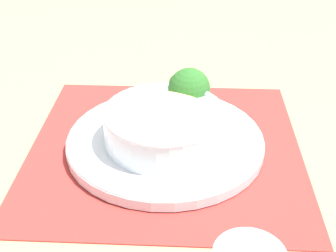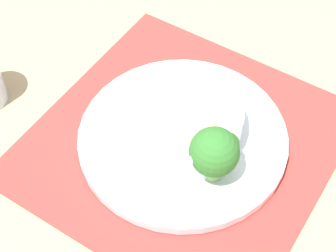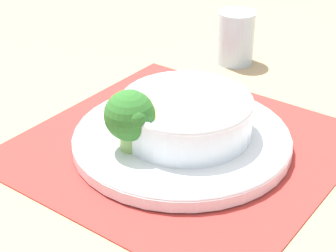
{
  "view_description": "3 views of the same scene",
  "coord_description": "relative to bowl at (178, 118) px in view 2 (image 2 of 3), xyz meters",
  "views": [
    {
      "loc": [
        0.08,
        -0.61,
        0.42
      ],
      "look_at": [
        0.0,
        0.01,
        0.04
      ],
      "focal_mm": 50.0,
      "sensor_mm": 36.0,
      "label": 1
    },
    {
      "loc": [
        0.42,
        0.28,
        0.68
      ],
      "look_at": [
        0.01,
        -0.02,
        0.04
      ],
      "focal_mm": 60.0,
      "sensor_mm": 36.0,
      "label": 2
    },
    {
      "loc": [
        -0.43,
        0.54,
        0.43
      ],
      "look_at": [
        0.01,
        0.01,
        0.04
      ],
      "focal_mm": 60.0,
      "sensor_mm": 36.0,
      "label": 3
    }
  ],
  "objects": [
    {
      "name": "carrot_slice_middle",
      "position": [
        -0.03,
        0.05,
        -0.03
      ],
      "size": [
        0.05,
        0.05,
        0.01
      ],
      "color": "orange",
      "rests_on": "plate"
    },
    {
      "name": "ground_plane",
      "position": [
        -0.0,
        0.01,
        -0.05
      ],
      "size": [
        4.0,
        4.0,
        0.0
      ],
      "primitive_type": "plane",
      "color": "tan"
    },
    {
      "name": "carrot_slice_near",
      "position": [
        -0.02,
        0.06,
        -0.03
      ],
      "size": [
        0.05,
        0.05,
        0.01
      ],
      "color": "orange",
      "rests_on": "plate"
    },
    {
      "name": "bowl",
      "position": [
        0.0,
        0.0,
        0.0
      ],
      "size": [
        0.19,
        0.19,
        0.07
      ],
      "color": "silver",
      "rests_on": "plate"
    },
    {
      "name": "plate",
      "position": [
        -0.0,
        0.01,
        -0.04
      ],
      "size": [
        0.31,
        0.31,
        0.02
      ],
      "color": "silver",
      "rests_on": "placemat"
    },
    {
      "name": "broccoli_floret",
      "position": [
        0.03,
        0.08,
        0.02
      ],
      "size": [
        0.07,
        0.07,
        0.09
      ],
      "color": "#84AD5B",
      "rests_on": "plate"
    },
    {
      "name": "placemat",
      "position": [
        -0.0,
        0.01,
        -0.05
      ],
      "size": [
        0.46,
        0.45,
        0.0
      ],
      "color": "#B2332D",
      "rests_on": "ground_plane"
    }
  ]
}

